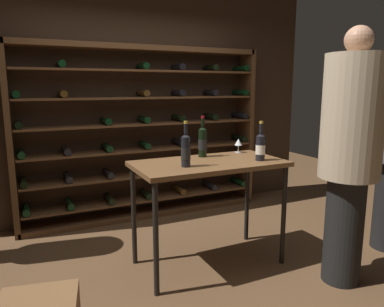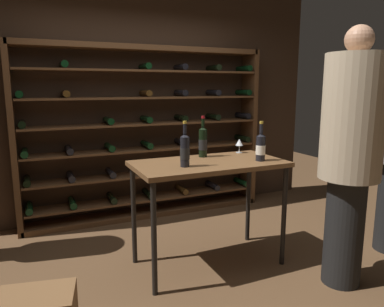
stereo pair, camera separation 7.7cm
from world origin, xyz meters
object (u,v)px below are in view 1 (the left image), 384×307
(wine_bottle_green_slim, at_px, (186,150))
(wine_glass_stemmed_left, at_px, (238,143))
(tasting_table, at_px, (209,173))
(wine_bottle_amber_reserve, at_px, (260,147))
(person_guest_khaki, at_px, (350,147))
(wine_bottle_black_capsule, at_px, (203,142))
(wine_rack, at_px, (145,135))

(wine_bottle_green_slim, bearing_deg, wine_glass_stemmed_left, 26.23)
(wine_glass_stemmed_left, bearing_deg, wine_bottle_green_slim, -153.77)
(tasting_table, height_order, wine_bottle_amber_reserve, wine_bottle_amber_reserve)
(person_guest_khaki, height_order, wine_bottle_black_capsule, person_guest_khaki)
(tasting_table, distance_m, wine_bottle_black_capsule, 0.33)
(wine_bottle_green_slim, xyz_separation_m, wine_glass_stemmed_left, (0.74, 0.37, -0.04))
(tasting_table, bearing_deg, wine_bottle_amber_reserve, -19.08)
(wine_bottle_black_capsule, distance_m, wine_bottle_amber_reserve, 0.54)
(wine_rack, relative_size, wine_bottle_green_slim, 7.98)
(wine_bottle_black_capsule, height_order, wine_bottle_amber_reserve, wine_bottle_black_capsule)
(person_guest_khaki, height_order, wine_bottle_green_slim, person_guest_khaki)
(person_guest_khaki, xyz_separation_m, wine_bottle_green_slim, (-1.13, 0.65, -0.04))
(person_guest_khaki, xyz_separation_m, wine_glass_stemmed_left, (-0.39, 1.01, -0.08))
(wine_rack, xyz_separation_m, wine_glass_stemmed_left, (0.58, -1.20, 0.03))
(tasting_table, xyz_separation_m, wine_glass_stemmed_left, (0.47, 0.27, 0.20))
(wine_rack, xyz_separation_m, wine_bottle_black_capsule, (0.16, -1.24, 0.07))
(tasting_table, height_order, person_guest_khaki, person_guest_khaki)
(wine_bottle_black_capsule, height_order, wine_glass_stemmed_left, wine_bottle_black_capsule)
(wine_bottle_green_slim, bearing_deg, wine_rack, 84.01)
(person_guest_khaki, distance_m, wine_bottle_black_capsule, 1.26)
(wine_bottle_amber_reserve, distance_m, wine_glass_stemmed_left, 0.42)
(tasting_table, bearing_deg, person_guest_khaki, -41.00)
(wine_rack, distance_m, tasting_table, 1.48)
(wine_bottle_black_capsule, bearing_deg, person_guest_khaki, -50.15)
(wine_bottle_amber_reserve, relative_size, wine_glass_stemmed_left, 2.54)
(wine_bottle_black_capsule, relative_size, wine_glass_stemmed_left, 2.77)
(wine_bottle_green_slim, bearing_deg, tasting_table, 19.99)
(tasting_table, bearing_deg, wine_bottle_black_capsule, 77.69)
(person_guest_khaki, height_order, wine_glass_stemmed_left, person_guest_khaki)
(tasting_table, distance_m, person_guest_khaki, 1.17)
(wine_rack, bearing_deg, tasting_table, -85.84)
(wine_rack, bearing_deg, wine_glass_stemmed_left, -64.29)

